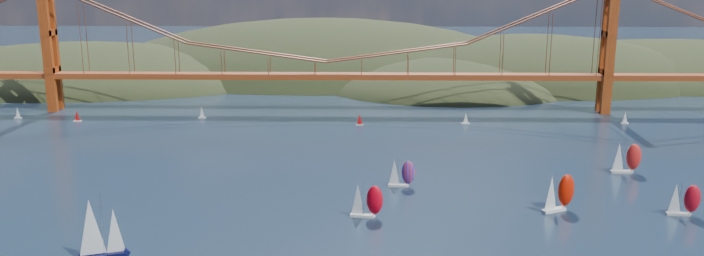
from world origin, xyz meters
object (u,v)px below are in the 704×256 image
object	(u,v)px
sloop_navy	(98,230)
racer_rwb	(401,173)
racer_1	(558,192)
racer_3	(626,157)
racer_2	(683,199)
racer_0	(366,200)

from	to	relation	value
sloop_navy	racer_rwb	world-z (taller)	sloop_navy
racer_1	racer_3	bearing A→B (deg)	22.77
racer_rwb	racer_2	bearing A→B (deg)	-12.66
racer_0	sloop_navy	bearing A→B (deg)	-146.75
racer_0	racer_2	size ratio (longest dim) A/B	1.03
racer_0	racer_rwb	bearing A→B (deg)	76.42
sloop_navy	racer_3	bearing A→B (deg)	4.64
racer_1	racer_rwb	world-z (taller)	racer_1
sloop_navy	racer_1	size ratio (longest dim) A/B	1.41
racer_2	racer_rwb	xyz separation A→B (m)	(-71.17, 21.87, -0.21)
racer_1	racer_0	bearing A→B (deg)	160.24
racer_3	racer_rwb	world-z (taller)	racer_3
racer_0	racer_rwb	world-z (taller)	racer_0
racer_0	racer_1	bearing A→B (deg)	14.89
racer_1	racer_rwb	distance (m)	44.41
racer_2	racer_1	bearing A→B (deg)	178.71
racer_2	racer_3	distance (m)	36.82
racer_1	racer_3	distance (m)	45.50
racer_0	racer_1	xyz separation A→B (m)	(50.10, 5.51, 0.61)
sloop_navy	racer_1	world-z (taller)	sloop_navy
racer_3	racer_rwb	size ratio (longest dim) A/B	1.18
sloop_navy	racer_2	xyz separation A→B (m)	(139.45, 29.62, -2.39)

